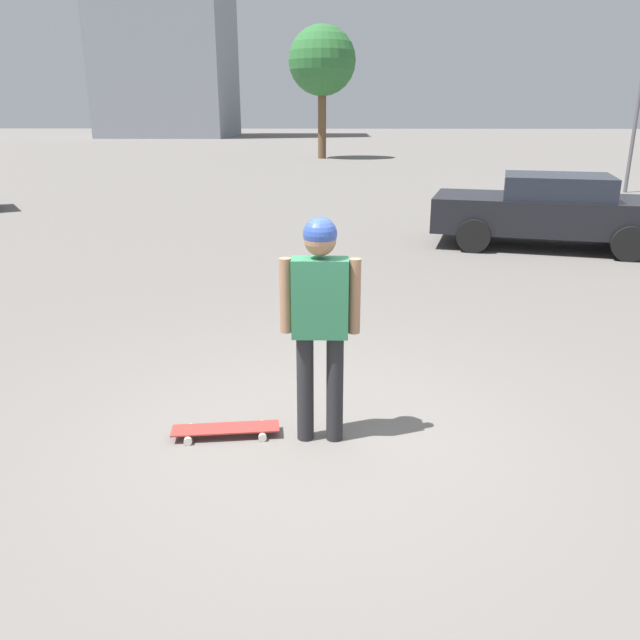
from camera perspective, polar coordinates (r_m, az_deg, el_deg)
name	(u,v)px	position (r m, az deg, el deg)	size (l,w,h in m)	color
ground_plane	(320,438)	(5.12, 0.00, -10.74)	(220.00, 220.00, 0.00)	slate
person	(320,308)	(4.68, 0.00, 1.11)	(0.61, 0.25, 1.79)	#262628
skateboard	(226,429)	(5.17, -8.61, -9.84)	(0.88, 0.34, 0.08)	#A5332D
car_parked_near	(550,209)	(13.02, 20.28, 9.47)	(4.65, 2.85, 1.39)	black
tree_distant	(322,62)	(37.75, 0.19, 22.56)	(3.78, 3.78, 7.21)	brown
lamp_post	(639,98)	(23.38, 27.15, 17.62)	(0.28, 0.28, 4.98)	#59595E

